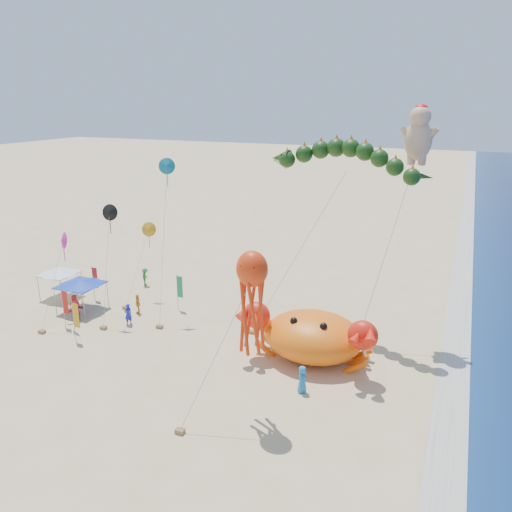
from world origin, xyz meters
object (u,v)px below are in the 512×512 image
Objects in this scene: crab_inflatable at (313,335)px; cherub_kite at (419,134)px; octopus_kite at (252,295)px; canopy_blue at (80,283)px; dragon_kite at (345,163)px; canopy_white at (59,271)px.

cherub_kite reaches higher than crab_inflatable.
octopus_kite reaches higher than crab_inflatable.
octopus_kite is 2.72× the size of canopy_blue.
canopy_blue is at bearing -165.45° from cherub_kite.
octopus_kite is 21.28m from canopy_blue.
crab_inflatable is 20.59m from canopy_blue.
crab_inflatable is at bearing -92.46° from dragon_kite.
octopus_kite is 3.09× the size of canopy_white.
cherub_kite reaches higher than octopus_kite.
canopy_white is at bearing -171.13° from dragon_kite.
cherub_kite is (4.79, 1.29, 2.11)m from dragon_kite.
crab_inflatable is at bearing 79.37° from octopus_kite.
crab_inflatable reaches higher than canopy_white.
canopy_blue is (-20.83, -5.36, -10.39)m from dragon_kite.
canopy_blue is at bearing -21.84° from canopy_white.
dragon_kite reaches higher than crab_inflatable.
dragon_kite is at bearing 8.87° from canopy_white.
crab_inflatable is 9.23m from octopus_kite.
crab_inflatable is 2.95× the size of canopy_white.
dragon_kite is at bearing -164.94° from cherub_kite.
crab_inflatable is 0.55× the size of cherub_kite.
cherub_kite is at bearing 14.55° from canopy_blue.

